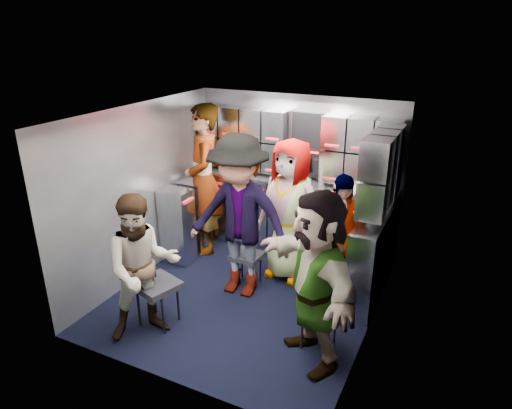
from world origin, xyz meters
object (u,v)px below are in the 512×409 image
at_px(attendant_standing, 204,180).
at_px(attendant_arc_e, 316,280).
at_px(attendant_arc_a, 143,268).
at_px(jump_seat_near_left, 157,287).
at_px(jump_seat_mid_right, 341,259).
at_px(jump_seat_center, 294,239).
at_px(jump_seat_near_right, 320,314).
at_px(attendant_arc_c, 290,210).
at_px(jump_seat_mid_left, 247,257).
at_px(attendant_arc_d, 338,240).
at_px(attendant_arc_b, 239,217).

relative_size(attendant_standing, attendant_arc_e, 1.20).
height_order(attendant_standing, attendant_arc_a, attendant_standing).
height_order(jump_seat_near_left, jump_seat_mid_right, jump_seat_mid_right).
xyz_separation_m(jump_seat_near_left, jump_seat_center, (0.84, 1.69, -0.02)).
bearing_deg(jump_seat_near_right, attendant_arc_c, 124.10).
distance_m(jump_seat_mid_left, jump_seat_near_right, 1.35).
height_order(jump_seat_center, jump_seat_near_right, jump_seat_center).
relative_size(jump_seat_near_right, attendant_arc_e, 0.27).
distance_m(jump_seat_mid_left, attendant_arc_e, 1.53).
bearing_deg(attendant_arc_c, attendant_arc_d, -12.71).
distance_m(jump_seat_near_left, jump_seat_mid_right, 2.07).
xyz_separation_m(jump_seat_mid_right, attendant_arc_a, (-1.52, -1.58, 0.31)).
bearing_deg(attendant_arc_c, jump_seat_center, 100.20).
bearing_deg(attendant_arc_a, attendant_standing, 57.80).
distance_m(jump_seat_center, attendant_arc_c, 0.49).
bearing_deg(attendant_arc_c, jump_seat_near_left, -108.99).
relative_size(jump_seat_near_left, jump_seat_near_right, 1.12).
bearing_deg(attendant_arc_a, jump_seat_center, 19.66).
bearing_deg(jump_seat_mid_left, attendant_arc_d, 7.06).
bearing_deg(jump_seat_mid_right, attendant_arc_a, -133.92).
distance_m(jump_seat_center, attendant_standing, 1.43).
height_order(jump_seat_near_left, jump_seat_center, jump_seat_near_left).
bearing_deg(jump_seat_mid_left, attendant_arc_e, -38.44).
bearing_deg(attendant_arc_b, jump_seat_center, 63.82).
distance_m(jump_seat_near_left, attendant_standing, 1.83).
bearing_deg(attendant_arc_e, jump_seat_mid_left, -174.90).
xyz_separation_m(jump_seat_center, attendant_standing, (-1.30, -0.01, 0.60)).
bearing_deg(jump_seat_center, jump_seat_near_right, -59.68).
bearing_deg(attendant_arc_e, jump_seat_near_left, -129.83).
relative_size(jump_seat_mid_right, attendant_standing, 0.26).
relative_size(jump_seat_near_right, attendant_arc_a, 0.31).
relative_size(jump_seat_center, attendant_arc_b, 0.25).
relative_size(jump_seat_near_right, attendant_arc_c, 0.26).
bearing_deg(jump_seat_mid_right, attendant_arc_d, -90.00).
xyz_separation_m(jump_seat_near_left, attendant_arc_e, (1.61, 0.19, 0.41)).
relative_size(jump_seat_mid_left, attendant_arc_c, 0.23).
relative_size(jump_seat_mid_left, attendant_arc_e, 0.24).
bearing_deg(jump_seat_near_left, attendant_arc_e, 6.63).
bearing_deg(attendant_arc_d, jump_seat_mid_left, 162.77).
bearing_deg(attendant_arc_a, jump_seat_near_right, -27.32).
bearing_deg(attendant_arc_c, jump_seat_mid_left, -121.10).
xyz_separation_m(jump_seat_near_right, attendant_arc_e, (-0.00, -0.18, 0.47)).
bearing_deg(attendant_standing, attendant_arc_d, 41.86).
bearing_deg(attendant_arc_d, attendant_standing, 142.70).
relative_size(jump_seat_mid_left, jump_seat_near_right, 0.89).
height_order(jump_seat_mid_left, attendant_arc_d, attendant_arc_d).
height_order(attendant_arc_a, attendant_arc_e, attendant_arc_e).
xyz_separation_m(jump_seat_near_right, attendant_arc_a, (-1.61, -0.55, 0.38)).
distance_m(jump_seat_mid_right, attendant_arc_b, 1.26).
bearing_deg(jump_seat_mid_left, attendant_arc_a, -110.55).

